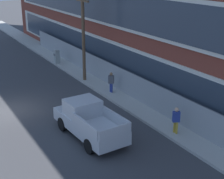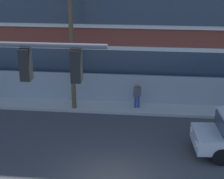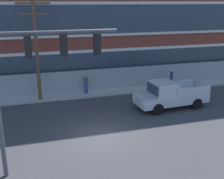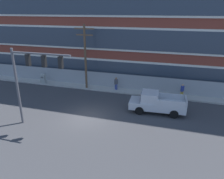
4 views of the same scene
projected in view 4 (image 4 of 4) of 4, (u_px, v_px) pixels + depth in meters
The scene contains 10 objects.
ground_plane at pixel (87, 118), 19.90m from camera, with size 160.00×160.00×0.00m, color #38383A.
sidewalk_building_side at pixel (112, 89), 26.86m from camera, with size 80.00×2.17×0.16m, color #9E9B93.
brick_mill_building at pixel (108, 5), 28.64m from camera, with size 49.85×8.63×19.62m.
chain_link_fence at pixel (116, 81), 26.84m from camera, with size 36.22×0.06×1.95m.
traffic_signal_mast at pixel (32, 72), 16.97m from camera, with size 5.15×0.43×6.49m.
pickup_truck_silver at pixel (156, 103), 20.67m from camera, with size 5.36×2.29×1.98m.
utility_pole_near_corner at pixel (85, 54), 25.56m from camera, with size 2.37×0.26×7.73m.
electrical_cabinet at pixel (43, 79), 28.44m from camera, with size 0.59×0.46×1.43m.
pedestrian_near_cabinet at pixel (116, 83), 26.09m from camera, with size 0.45×0.45×1.69m.
pedestrian_by_fence at pixel (182, 90), 23.84m from camera, with size 0.39×0.47×1.69m.
Camera 4 is at (7.44, -16.31, 9.32)m, focal length 35.00 mm.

